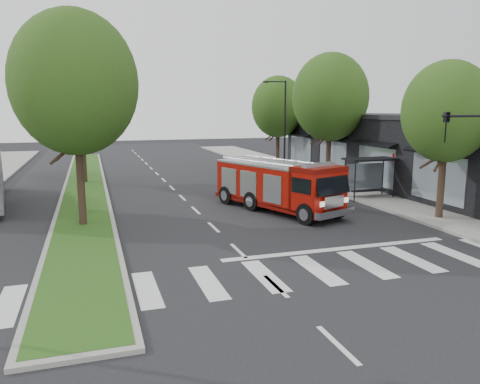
% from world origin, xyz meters
% --- Properties ---
extents(ground, '(140.00, 140.00, 0.00)m').
position_xyz_m(ground, '(0.00, 0.00, 0.00)').
color(ground, black).
rests_on(ground, ground).
extents(sidewalk_right, '(5.00, 80.00, 0.15)m').
position_xyz_m(sidewalk_right, '(12.50, 10.00, 0.07)').
color(sidewalk_right, gray).
rests_on(sidewalk_right, ground).
extents(median, '(3.00, 50.00, 0.15)m').
position_xyz_m(median, '(-6.00, 18.00, 0.08)').
color(median, gray).
rests_on(median, ground).
extents(storefront_row, '(8.00, 30.00, 5.00)m').
position_xyz_m(storefront_row, '(17.00, 10.00, 2.50)').
color(storefront_row, black).
rests_on(storefront_row, ground).
extents(bus_shelter, '(3.20, 1.60, 2.61)m').
position_xyz_m(bus_shelter, '(11.20, 8.15, 2.04)').
color(bus_shelter, black).
rests_on(bus_shelter, ground).
extents(tree_right_near, '(4.40, 4.40, 8.05)m').
position_xyz_m(tree_right_near, '(11.50, 2.00, 5.51)').
color(tree_right_near, black).
rests_on(tree_right_near, ground).
extents(tree_right_mid, '(5.60, 5.60, 9.72)m').
position_xyz_m(tree_right_mid, '(11.50, 14.00, 6.49)').
color(tree_right_mid, black).
rests_on(tree_right_mid, ground).
extents(tree_right_far, '(5.00, 5.00, 8.73)m').
position_xyz_m(tree_right_far, '(11.50, 24.00, 5.84)').
color(tree_right_far, black).
rests_on(tree_right_far, ground).
extents(tree_median_near, '(5.80, 5.80, 10.16)m').
position_xyz_m(tree_median_near, '(-6.00, 6.00, 6.81)').
color(tree_median_near, black).
rests_on(tree_median_near, ground).
extents(tree_median_far, '(5.60, 5.60, 9.72)m').
position_xyz_m(tree_median_far, '(-6.00, 20.00, 6.49)').
color(tree_median_far, black).
rests_on(tree_median_far, ground).
extents(streetlight_right_far, '(2.11, 0.20, 8.00)m').
position_xyz_m(streetlight_right_far, '(10.35, 20.00, 4.48)').
color(streetlight_right_far, black).
rests_on(streetlight_right_far, ground).
extents(fire_engine, '(5.40, 8.90, 2.97)m').
position_xyz_m(fire_engine, '(4.37, 6.56, 1.42)').
color(fire_engine, '#5A0904').
rests_on(fire_engine, ground).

